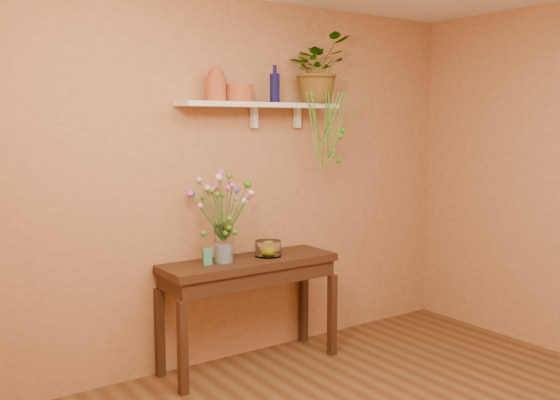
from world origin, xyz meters
TOP-DOWN VIEW (x-y plane):
  - room at (0.00, 0.00)m, footprint 4.04×4.04m
  - sideboard at (-0.12, 1.77)m, footprint 1.32×0.43m
  - wall_shelf at (0.06, 1.87)m, footprint 1.30×0.24m
  - terracotta_jug at (-0.32, 1.87)m, footprint 0.16×0.16m
  - terracotta_pot at (-0.14, 1.86)m, footprint 0.22×0.22m
  - blue_bottle at (0.15, 1.84)m, footprint 0.08×0.08m
  - spider_plant at (0.56, 1.86)m, footprint 0.56×0.52m
  - plant_fronds at (0.61, 1.72)m, footprint 0.56×0.21m
  - glass_vase at (-0.33, 1.78)m, footprint 0.13×0.13m
  - bouquet at (-0.33, 1.78)m, footprint 0.50×0.52m
  - glass_bowl at (0.04, 1.77)m, footprint 0.20×0.20m
  - lemon at (0.05, 1.78)m, footprint 0.08×0.08m
  - carton at (-0.46, 1.77)m, footprint 0.07×0.06m

SIDE VIEW (x-z plane):
  - sideboard at x=-0.12m, z-range 0.28..1.09m
  - lemon at x=0.05m, z-range 0.81..0.89m
  - glass_bowl at x=0.04m, z-range 0.80..0.92m
  - carton at x=-0.46m, z-range 0.80..0.92m
  - glass_vase at x=-0.33m, z-range 0.78..1.06m
  - bouquet at x=-0.33m, z-range 0.99..1.51m
  - room at x=0.00m, z-range 0.00..2.70m
  - plant_fronds at x=0.61m, z-range 1.38..2.01m
  - wall_shelf at x=0.06m, z-range 1.82..2.01m
  - terracotta_pot at x=-0.14m, z-range 1.94..2.06m
  - blue_bottle at x=0.15m, z-range 1.91..2.19m
  - terracotta_jug at x=-0.32m, z-range 1.93..2.17m
  - spider_plant at x=0.56m, z-range 1.94..2.47m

